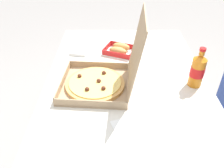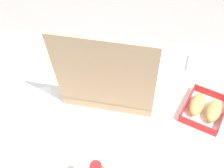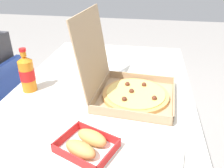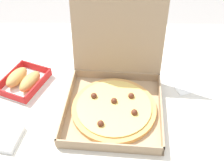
{
  "view_description": "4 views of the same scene",
  "coord_description": "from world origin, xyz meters",
  "px_view_note": "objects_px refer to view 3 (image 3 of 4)",
  "views": [
    {
      "loc": [
        1.01,
        -0.08,
        1.51
      ],
      "look_at": [
        0.0,
        -0.08,
        0.76
      ],
      "focal_mm": 37.38,
      "sensor_mm": 36.0,
      "label": 1
    },
    {
      "loc": [
        -0.1,
        0.74,
        1.68
      ],
      "look_at": [
        0.0,
        -0.11,
        0.78
      ],
      "focal_mm": 47.8,
      "sensor_mm": 36.0,
      "label": 2
    },
    {
      "loc": [
        -0.94,
        -0.22,
        1.33
      ],
      "look_at": [
        0.0,
        -0.06,
        0.81
      ],
      "focal_mm": 36.52,
      "sensor_mm": 36.0,
      "label": 3
    },
    {
      "loc": [
        -0.0,
        -0.84,
        1.52
      ],
      "look_at": [
        -0.01,
        -0.07,
        0.78
      ],
      "focal_mm": 42.85,
      "sensor_mm": 36.0,
      "label": 4
    }
  ],
  "objects_px": {
    "paper_menu": "(110,66)",
    "napkin_pile": "(166,159)",
    "pizza_box_open": "(128,88)",
    "cola_bottle": "(27,73)",
    "dipping_sauce_cup": "(87,45)",
    "bread_side_box": "(87,144)"
  },
  "relations": [
    {
      "from": "paper_menu",
      "to": "napkin_pile",
      "type": "relative_size",
      "value": 1.91
    },
    {
      "from": "pizza_box_open",
      "to": "dipping_sauce_cup",
      "type": "bearing_deg",
      "value": 29.64
    },
    {
      "from": "pizza_box_open",
      "to": "dipping_sauce_cup",
      "type": "relative_size",
      "value": 7.96
    },
    {
      "from": "pizza_box_open",
      "to": "paper_menu",
      "type": "distance_m",
      "value": 0.38
    },
    {
      "from": "cola_bottle",
      "to": "dipping_sauce_cup",
      "type": "height_order",
      "value": "cola_bottle"
    },
    {
      "from": "pizza_box_open",
      "to": "paper_menu",
      "type": "relative_size",
      "value": 2.12
    },
    {
      "from": "pizza_box_open",
      "to": "paper_menu",
      "type": "height_order",
      "value": "pizza_box_open"
    },
    {
      "from": "bread_side_box",
      "to": "napkin_pile",
      "type": "bearing_deg",
      "value": -90.99
    },
    {
      "from": "pizza_box_open",
      "to": "bread_side_box",
      "type": "relative_size",
      "value": 1.92
    },
    {
      "from": "bread_side_box",
      "to": "cola_bottle",
      "type": "distance_m",
      "value": 0.54
    },
    {
      "from": "cola_bottle",
      "to": "napkin_pile",
      "type": "height_order",
      "value": "cola_bottle"
    },
    {
      "from": "bread_side_box",
      "to": "napkin_pile",
      "type": "height_order",
      "value": "bread_side_box"
    },
    {
      "from": "pizza_box_open",
      "to": "paper_menu",
      "type": "xyz_separation_m",
      "value": [
        0.34,
        0.15,
        -0.05
      ]
    },
    {
      "from": "paper_menu",
      "to": "dipping_sauce_cup",
      "type": "xyz_separation_m",
      "value": [
        0.34,
        0.24,
        0.01
      ]
    },
    {
      "from": "bread_side_box",
      "to": "napkin_pile",
      "type": "xyz_separation_m",
      "value": [
        -0.0,
        -0.27,
        -0.02
      ]
    },
    {
      "from": "bread_side_box",
      "to": "cola_bottle",
      "type": "xyz_separation_m",
      "value": [
        0.36,
        0.4,
        0.07
      ]
    },
    {
      "from": "paper_menu",
      "to": "napkin_pile",
      "type": "xyz_separation_m",
      "value": [
        -0.72,
        -0.32,
        0.01
      ]
    },
    {
      "from": "cola_bottle",
      "to": "napkin_pile",
      "type": "xyz_separation_m",
      "value": [
        -0.36,
        -0.67,
        -0.08
      ]
    },
    {
      "from": "pizza_box_open",
      "to": "paper_menu",
      "type": "bearing_deg",
      "value": 23.55
    },
    {
      "from": "pizza_box_open",
      "to": "napkin_pile",
      "type": "xyz_separation_m",
      "value": [
        -0.38,
        -0.17,
        -0.04
      ]
    },
    {
      "from": "dipping_sauce_cup",
      "to": "napkin_pile",
      "type": "bearing_deg",
      "value": -152.38
    },
    {
      "from": "paper_menu",
      "to": "napkin_pile",
      "type": "distance_m",
      "value": 0.79
    }
  ]
}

